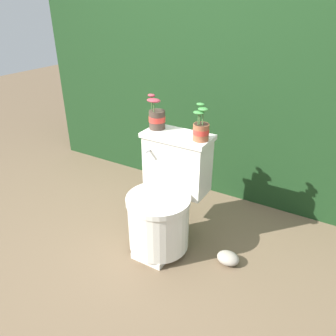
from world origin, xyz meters
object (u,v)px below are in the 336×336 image
Objects in this scene: potted_plant_midleft at (201,129)px; garden_stone at (228,258)px; potted_plant_left at (157,117)px; toilet at (165,200)px.

potted_plant_midleft reaches higher than garden_stone.
potted_plant_midleft reaches higher than potted_plant_left.
potted_plant_left is at bearing 174.00° from potted_plant_midleft.
potted_plant_left is at bearing 166.73° from garden_stone.
garden_stone is (0.46, 0.02, -0.31)m from toilet.
potted_plant_left is (-0.17, 0.17, 0.50)m from toilet.
potted_plant_midleft is at bearing 158.73° from garden_stone.
potted_plant_midleft reaches higher than toilet.
toilet is 0.55m from potted_plant_left.
garden_stone is (0.29, -0.11, -0.80)m from potted_plant_midleft.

